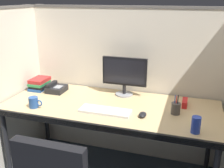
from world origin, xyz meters
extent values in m
cube|color=beige|center=(0.00, 0.74, 0.78)|extent=(2.20, 0.05, 1.55)
cube|color=#605B56|center=(0.00, 0.74, 1.56)|extent=(2.21, 0.06, 0.02)
cube|color=beige|center=(-0.99, 0.20, 0.78)|extent=(0.05, 1.40, 1.55)
cube|color=tan|center=(0.00, 0.30, 0.72)|extent=(1.90, 0.80, 0.04)
cube|color=black|center=(0.00, -0.09, 0.72)|extent=(1.90, 0.02, 0.05)
cylinder|color=black|center=(-0.89, -0.04, 0.35)|extent=(0.04, 0.04, 0.70)
cylinder|color=black|center=(-0.89, 0.64, 0.35)|extent=(0.04, 0.04, 0.70)
cylinder|color=black|center=(0.89, 0.64, 0.35)|extent=(0.04, 0.04, 0.70)
cylinder|color=gray|center=(0.05, 0.58, 0.75)|extent=(0.17, 0.17, 0.01)
cylinder|color=black|center=(0.05, 0.58, 0.80)|extent=(0.03, 0.03, 0.09)
cube|color=black|center=(0.05, 0.58, 0.98)|extent=(0.43, 0.03, 0.27)
cube|color=black|center=(0.05, 0.56, 0.98)|extent=(0.39, 0.01, 0.23)
cube|color=silver|center=(0.01, 0.14, 0.75)|extent=(0.43, 0.15, 0.02)
ellipsoid|color=black|center=(0.32, 0.15, 0.76)|extent=(0.06, 0.10, 0.03)
cylinder|color=#59595B|center=(0.32, 0.17, 0.77)|extent=(0.01, 0.01, 0.01)
cylinder|color=#264C8C|center=(-0.62, 0.05, 0.79)|extent=(0.08, 0.08, 0.09)
torus|color=#264C8C|center=(-0.56, 0.05, 0.79)|extent=(0.06, 0.01, 0.06)
cube|color=red|center=(0.63, 0.48, 0.77)|extent=(0.04, 0.15, 0.06)
cylinder|color=#263FB2|center=(0.73, 0.01, 0.80)|extent=(0.07, 0.07, 0.12)
cylinder|color=#4C4742|center=(0.57, 0.29, 0.79)|extent=(0.08, 0.08, 0.09)
cylinder|color=red|center=(0.57, 0.29, 0.82)|extent=(0.01, 0.01, 0.15)
cylinder|color=#263FB2|center=(0.55, 0.29, 0.82)|extent=(0.01, 0.01, 0.15)
cylinder|color=black|center=(0.58, 0.28, 0.83)|extent=(0.01, 0.01, 0.16)
cube|color=black|center=(-0.62, 0.46, 0.77)|extent=(0.17, 0.19, 0.06)
cube|color=black|center=(-0.68, 0.46, 0.81)|extent=(0.04, 0.17, 0.03)
cube|color=gray|center=(-0.60, 0.45, 0.80)|extent=(0.07, 0.09, 0.00)
cube|color=#1E478C|center=(-0.83, 0.47, 0.75)|extent=(0.15, 0.21, 0.03)
cube|color=black|center=(-0.82, 0.48, 0.78)|extent=(0.15, 0.21, 0.02)
cube|color=#26723F|center=(-0.82, 0.47, 0.80)|extent=(0.15, 0.21, 0.02)
cube|color=#B22626|center=(-0.83, 0.49, 0.83)|extent=(0.15, 0.21, 0.04)
camera|label=1|loc=(0.65, -1.72, 1.66)|focal=41.62mm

